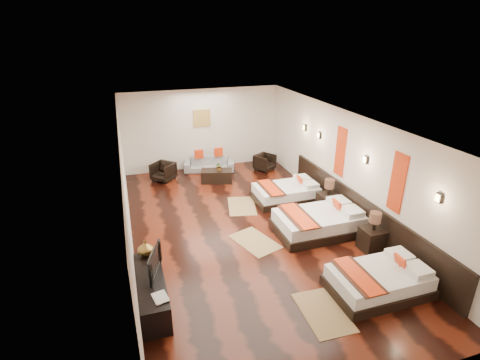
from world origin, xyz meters
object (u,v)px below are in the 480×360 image
object	(u,v)px
nightstand_a	(372,237)
armchair_right	(265,162)
armchair_left	(163,172)
coffee_table	(217,176)
sofa	(209,164)
figurine	(146,248)
tv_console	(152,291)
bed_near	(379,280)
table_plant	(219,166)
bed_far	(286,193)
book	(153,300)
nightstand_b	(328,201)
tv	(151,262)
bed_mid	(319,222)

from	to	relation	value
nightstand_a	armchair_right	size ratio (longest dim) A/B	1.52
armchair_left	coffee_table	distance (m)	1.78
armchair_left	armchair_right	world-z (taller)	armchair_left
sofa	armchair_right	bearing A→B (deg)	-0.91
nightstand_a	figurine	world-z (taller)	nightstand_a
tv_console	figurine	world-z (taller)	figurine
bed_near	nightstand_a	distance (m)	1.47
bed_near	table_plant	size ratio (longest dim) A/B	6.56
bed_far	figurine	world-z (taller)	figurine
book	nightstand_b	bearing A→B (deg)	29.65
coffee_table	table_plant	distance (m)	0.36
tv	book	distance (m)	0.80
nightstand_b	book	distance (m)	5.69
table_plant	nightstand_a	bearing A→B (deg)	-65.36
coffee_table	tv_console	bearing A→B (deg)	-116.35
bed_mid	figurine	xyz separation A→B (m)	(-4.20, -0.56, 0.44)
tv	book	xyz separation A→B (m)	(-0.05, -0.77, -0.22)
armchair_left	tv_console	bearing A→B (deg)	-54.68
table_plant	book	bearing A→B (deg)	-114.86
bed_near	figurine	bearing A→B (deg)	156.94
sofa	armchair_left	world-z (taller)	armchair_left
bed_far	book	world-z (taller)	bed_far
bed_near	sofa	world-z (taller)	bed_near
bed_far	figurine	size ratio (longest dim) A/B	5.67
bed_far	sofa	world-z (taller)	bed_far
tv_console	tv	size ratio (longest dim) A/B	2.18
armchair_right	nightstand_a	bearing A→B (deg)	-117.83
sofa	nightstand_a	bearing A→B (deg)	-53.71
nightstand_b	table_plant	size ratio (longest dim) A/B	3.41
tv	armchair_right	size ratio (longest dim) A/B	1.31
bed_mid	sofa	world-z (taller)	bed_mid
bed_mid	tv	size ratio (longest dim) A/B	2.56
sofa	coffee_table	xyz separation A→B (m)	(0.00, -1.05, -0.05)
bed_mid	bed_far	size ratio (longest dim) A/B	1.14
bed_near	tv	bearing A→B (deg)	164.31
armchair_left	figurine	bearing A→B (deg)	-56.06
bed_near	bed_mid	world-z (taller)	bed_mid
book	armchair_left	size ratio (longest dim) A/B	0.47
nightstand_b	table_plant	distance (m)	3.75
figurine	bed_mid	bearing A→B (deg)	7.59
nightstand_b	sofa	distance (m)	4.72
nightstand_b	figurine	xyz separation A→B (m)	(-4.95, -1.43, 0.37)
bed_far	armchair_right	distance (m)	2.53
bed_near	coffee_table	size ratio (longest dim) A/B	1.87
armchair_left	armchair_right	bearing A→B (deg)	42.23
bed_mid	nightstand_a	size ratio (longest dim) A/B	2.21
bed_far	coffee_table	size ratio (longest dim) A/B	1.85
bed_far	sofa	size ratio (longest dim) A/B	1.07
armchair_left	table_plant	bearing A→B (deg)	22.24
bed_far	armchair_left	size ratio (longest dim) A/B	2.75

